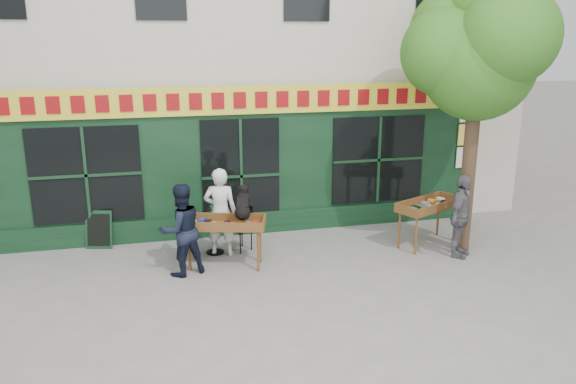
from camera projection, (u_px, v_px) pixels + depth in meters
name	position (u px, v px, depth m)	size (l,w,h in m)	color
ground	(262.00, 275.00, 10.45)	(80.00, 80.00, 0.00)	slate
building	(216.00, 10.00, 14.72)	(14.00, 7.26, 10.00)	beige
street_tree	(480.00, 46.00, 10.67)	(3.05, 2.90, 5.60)	#382619
book_cart_center	(225.00, 226.00, 10.63)	(1.61, 0.99, 0.99)	brown
dog	(243.00, 202.00, 10.54)	(0.34, 0.60, 0.60)	black
woman	(220.00, 212.00, 11.22)	(0.66, 0.43, 1.81)	silver
book_cart_right	(429.00, 208.00, 11.78)	(1.62, 1.20, 0.99)	brown
man_right	(460.00, 216.00, 11.14)	(0.99, 0.41, 1.68)	#545459
bistro_table	(214.00, 228.00, 11.37)	(0.60, 0.60, 0.76)	black
bistro_chair_left	(183.00, 231.00, 11.15)	(0.44, 0.44, 0.95)	black
bistro_chair_right	(244.00, 223.00, 11.60)	(0.50, 0.50, 0.95)	black
potted_plant	(214.00, 211.00, 11.27)	(0.15, 0.10, 0.29)	gray
man_left	(181.00, 230.00, 10.28)	(0.85, 0.66, 1.74)	black
chalkboard	(99.00, 230.00, 11.71)	(0.59, 0.32, 0.79)	black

